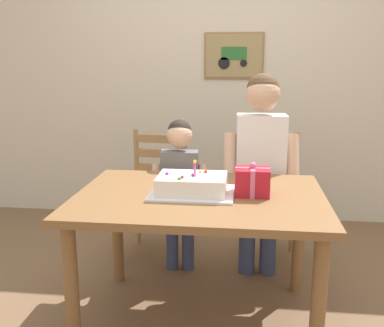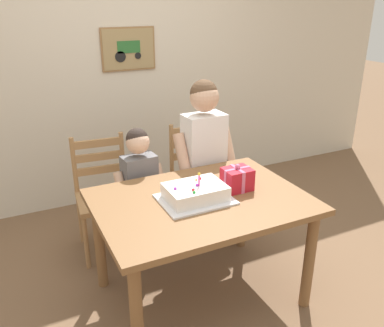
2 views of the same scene
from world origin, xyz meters
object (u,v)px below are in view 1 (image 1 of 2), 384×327
Objects in this scene: dining_table at (200,212)px; gift_box_red_large at (252,181)px; chair_right at (270,198)px; child_younger at (180,181)px; chair_left at (155,194)px; birthday_cake at (192,185)px; child_older at (261,156)px.

dining_table is 7.13× the size of gift_box_red_large.
chair_right is 0.68m from child_younger.
child_younger is (0.22, -0.24, 0.17)m from chair_left.
birthday_cake is 1.02m from chair_right.
chair_left is at bearing 116.03° from dining_table.
chair_left is 1.00× the size of chair_right.
gift_box_red_large is 0.20× the size of chair_left.
chair_right is (0.83, 0.00, 0.00)m from chair_left.
chair_right is (0.14, 0.83, -0.34)m from gift_box_red_large.
dining_table is 0.64m from child_younger.
dining_table is 0.96m from chair_right.
gift_box_red_large is (0.27, 0.02, 0.17)m from dining_table.
child_older reaches higher than gift_box_red_large.
dining_table is 0.97× the size of child_older.
chair_left reaches higher than gift_box_red_large.
birthday_cake is 0.32m from gift_box_red_large.
gift_box_red_large is at bearing -50.13° from chair_left.
dining_table is 0.33m from gift_box_red_large.
birthday_cake is 2.39× the size of gift_box_red_large.
birthday_cake is 0.98m from chair_left.
chair_right is at bearing 71.12° from child_older.
dining_table is at bearing -116.17° from chair_right.
birthday_cake is at bearing -75.76° from child_younger.
child_younger reaches higher than chair_right.
birthday_cake reaches higher than gift_box_red_large.
child_older is (0.75, -0.24, 0.36)m from chair_left.
dining_table is at bearing -72.12° from child_younger.
child_younger is at bearing -47.87° from chair_left.
gift_box_red_large is 0.20× the size of chair_right.
chair_left is 0.37m from child_younger.
chair_left is at bearing 129.87° from gift_box_red_large.
gift_box_red_large is 0.91m from chair_right.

